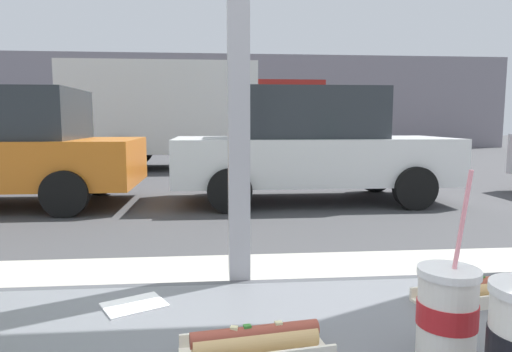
{
  "coord_description": "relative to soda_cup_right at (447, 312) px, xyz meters",
  "views": [
    {
      "loc": [
        -0.06,
        -1.01,
        1.3
      ],
      "look_at": [
        0.23,
        2.21,
        0.91
      ],
      "focal_mm": 32.12,
      "sensor_mm": 36.0,
      "label": 1
    }
  ],
  "objects": [
    {
      "name": "parked_car_white",
      "position": [
        1.16,
        6.61,
        -0.1
      ],
      "size": [
        4.4,
        1.9,
        1.81
      ],
      "color": "silver",
      "rests_on": "ground"
    },
    {
      "name": "napkin_wrapper",
      "position": [
        -0.53,
        0.26,
        -0.08
      ],
      "size": [
        0.15,
        0.14,
        0.0
      ],
      "primitive_type": "cube",
      "rotation": [
        0.0,
        0.0,
        0.49
      ],
      "color": "white",
      "rests_on": "window_counter"
    },
    {
      "name": "hotdog_tray_far",
      "position": [
        0.17,
        0.21,
        -0.05
      ],
      "size": [
        0.24,
        0.13,
        0.05
      ],
      "color": "beige",
      "rests_on": "window_counter"
    },
    {
      "name": "box_truck",
      "position": [
        -1.0,
        12.08,
        0.55
      ],
      "size": [
        6.74,
        2.44,
        2.81
      ],
      "color": "silver",
      "rests_on": "ground"
    },
    {
      "name": "ground_plane",
      "position": [
        -0.31,
        8.35,
        -1.0
      ],
      "size": [
        60.0,
        60.0,
        0.0
      ],
      "primitive_type": "plane",
      "color": "#424244"
    },
    {
      "name": "hotdog_tray_near",
      "position": [
        -0.3,
        0.03,
        -0.05
      ],
      "size": [
        0.25,
        0.13,
        0.05
      ],
      "color": "silver",
      "rests_on": "window_counter"
    },
    {
      "name": "sidewalk_strip",
      "position": [
        -0.31,
        1.95,
        -0.95
      ],
      "size": [
        16.0,
        2.8,
        0.1
      ],
      "primitive_type": "cube",
      "color": "#B2ADA3",
      "rests_on": "ground"
    },
    {
      "name": "building_facade_far",
      "position": [
        -0.31,
        21.23,
        1.17
      ],
      "size": [
        28.0,
        1.2,
        4.34
      ],
      "primitive_type": "cube",
      "color": "gray",
      "rests_on": "ground"
    },
    {
      "name": "soda_cup_right",
      "position": [
        0.0,
        0.0,
        0.0
      ],
      "size": [
        0.1,
        0.1,
        0.31
      ],
      "color": "white",
      "rests_on": "window_counter"
    }
  ]
}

